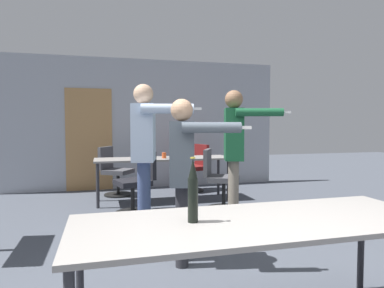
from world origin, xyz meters
TOP-DOWN VIEW (x-y plane):
  - back_wall at (-0.03, 5.72)m, footprint 5.79×0.12m
  - conference_table_near at (0.06, 0.39)m, footprint 2.27×0.83m
  - conference_table_far at (0.17, 4.34)m, footprint 2.33×0.64m
  - person_right_polo at (-0.12, 1.63)m, footprint 0.69×0.69m
  - person_near_casual at (-0.35, 2.70)m, footprint 0.79×0.81m
  - person_far_watching at (0.84, 2.71)m, footprint 0.75×0.76m
  - office_chair_far_left at (0.92, 5.06)m, footprint 0.63×0.59m
  - office_chair_side_rolled at (0.91, 3.54)m, footprint 0.67×0.64m
  - office_chair_mid_tucked at (-0.35, 3.62)m, footprint 0.63×0.58m
  - office_chair_near_pushed at (-0.64, 5.04)m, footprint 0.68×0.66m
  - beer_bottle at (-0.35, 0.44)m, footprint 0.06×0.06m
  - drink_cup at (0.17, 4.27)m, footprint 0.07×0.07m

SIDE VIEW (x-z plane):
  - office_chair_near_pushed at x=-0.64m, z-range -0.03..0.88m
  - office_chair_far_left at x=0.92m, z-range -0.03..0.90m
  - office_chair_mid_tucked at x=-0.35m, z-range -0.03..0.90m
  - office_chair_side_rolled at x=0.91m, z-range -0.03..0.92m
  - conference_table_far at x=0.17m, z-range 0.31..1.06m
  - conference_table_near at x=0.06m, z-range 0.32..1.07m
  - drink_cup at x=0.17m, z-range 0.75..0.85m
  - beer_bottle at x=-0.35m, z-range 0.74..1.13m
  - person_right_polo at x=-0.12m, z-range 0.16..1.74m
  - person_far_watching at x=0.84m, z-range 0.19..1.98m
  - person_near_casual at x=-0.35m, z-range 0.19..2.01m
  - back_wall at x=-0.03m, z-range -0.01..2.67m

